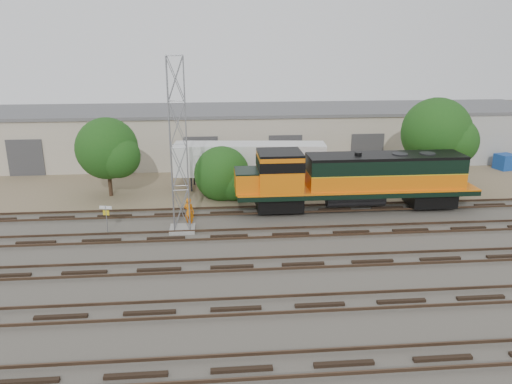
{
  "coord_description": "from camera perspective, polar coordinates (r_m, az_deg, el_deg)",
  "views": [
    {
      "loc": [
        -4.88,
        -28.22,
        12.26
      ],
      "look_at": [
        -2.04,
        4.0,
        2.2
      ],
      "focal_mm": 35.0,
      "sensor_mm": 36.0,
      "label": 1
    }
  ],
  "objects": [
    {
      "name": "locomotive",
      "position": [
        37.01,
        10.97,
        1.55
      ],
      "size": [
        17.67,
        3.1,
        4.25
      ],
      "color": "black",
      "rests_on": "tracks"
    },
    {
      "name": "worker",
      "position": [
        33.98,
        -7.65,
        -2.27
      ],
      "size": [
        0.85,
        0.73,
        1.97
      ],
      "primitive_type": "imported",
      "rotation": [
        0.0,
        0.0,
        2.7
      ],
      "color": "orange",
      "rests_on": "ground"
    },
    {
      "name": "warehouse",
      "position": [
        52.32,
        0.45,
        6.7
      ],
      "size": [
        58.4,
        10.4,
        5.3
      ],
      "color": "#B8AD99",
      "rests_on": "ground"
    },
    {
      "name": "semi_trailer",
      "position": [
        41.71,
        -0.32,
        3.63
      ],
      "size": [
        12.69,
        3.61,
        3.85
      ],
      "rotation": [
        0.0,
        0.0,
        -0.09
      ],
      "color": "silver",
      "rests_on": "ground"
    },
    {
      "name": "signal_tower",
      "position": [
        31.94,
        -8.82,
        4.79
      ],
      "size": [
        1.66,
        1.66,
        11.23
      ],
      "rotation": [
        0.0,
        0.0,
        0.06
      ],
      "color": "gray",
      "rests_on": "ground"
    },
    {
      "name": "dumpster_blue",
      "position": [
        53.91,
        26.57,
        3.11
      ],
      "size": [
        1.91,
        1.84,
        1.5
      ],
      "primitive_type": "cube",
      "rotation": [
        0.0,
        0.0,
        0.24
      ],
      "color": "#16439B",
      "rests_on": "ground"
    },
    {
      "name": "dirt_strip",
      "position": [
        45.19,
        1.35,
        1.54
      ],
      "size": [
        80.0,
        16.0,
        0.02
      ],
      "primitive_type": "cube",
      "color": "#726047",
      "rests_on": "ground"
    },
    {
      "name": "tree_east",
      "position": [
        43.6,
        20.34,
        6.17
      ],
      "size": [
        5.95,
        5.66,
        7.65
      ],
      "color": "#382619",
      "rests_on": "ground"
    },
    {
      "name": "sign_post",
      "position": [
        33.44,
        -16.74,
        -2.45
      ],
      "size": [
        0.8,
        0.21,
        1.99
      ],
      "color": "gray",
      "rests_on": "ground"
    },
    {
      "name": "ground",
      "position": [
        31.15,
        4.41,
        -5.95
      ],
      "size": [
        140.0,
        140.0,
        0.0
      ],
      "primitive_type": "plane",
      "color": "#47423A",
      "rests_on": "ground"
    },
    {
      "name": "tracks",
      "position": [
        28.43,
        5.4,
        -8.18
      ],
      "size": [
        80.0,
        20.4,
        0.28
      ],
      "color": "black",
      "rests_on": "ground"
    },
    {
      "name": "tree_mid",
      "position": [
        39.37,
        -3.58,
        1.87
      ],
      "size": [
        4.61,
        4.39,
        4.39
      ],
      "color": "#382619",
      "rests_on": "ground"
    },
    {
      "name": "tree_west",
      "position": [
        40.74,
        -16.36,
        4.58
      ],
      "size": [
        5.1,
        4.86,
        6.35
      ],
      "color": "#382619",
      "rests_on": "ground"
    }
  ]
}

